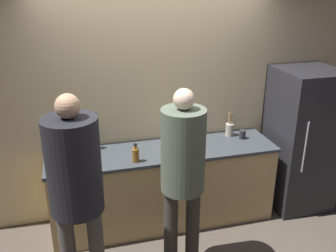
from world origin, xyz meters
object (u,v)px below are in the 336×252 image
object	(u,v)px
refrigerator	(301,139)
cup_black	(242,134)
bottle_amber	(136,155)
fruit_bowl	(176,144)
cup_blue	(55,151)
person_center	(183,165)
utensil_crock	(230,129)
bottle_green	(96,142)
person_left	(75,180)

from	to	relation	value
refrigerator	cup_black	bearing A→B (deg)	173.49
bottle_amber	cup_black	xyz separation A→B (m)	(1.28, 0.25, -0.03)
fruit_bowl	cup_blue	bearing A→B (deg)	173.22
person_center	utensil_crock	world-z (taller)	person_center
person_center	bottle_green	size ratio (longest dim) A/B	9.56
refrigerator	person_left	xyz separation A→B (m)	(-2.59, -0.85, 0.31)
person_center	bottle_green	distance (m)	1.18
bottle_amber	bottle_green	bearing A→B (deg)	130.26
person_center	refrigerator	bearing A→B (deg)	23.38
person_left	utensil_crock	distance (m)	2.06
cup_blue	cup_black	world-z (taller)	same
bottle_green	cup_black	world-z (taller)	bottle_green
person_center	utensil_crock	distance (m)	1.27
bottle_green	fruit_bowl	bearing A→B (deg)	-14.54
cup_blue	bottle_green	bearing A→B (deg)	8.70
bottle_amber	cup_black	distance (m)	1.30
refrigerator	cup_blue	world-z (taller)	refrigerator
person_center	utensil_crock	bearing A→B (deg)	47.39
person_center	bottle_green	xyz separation A→B (m)	(-0.67, 0.97, -0.12)
utensil_crock	cup_blue	distance (m)	1.94
person_center	bottle_green	bearing A→B (deg)	124.57
fruit_bowl	cup_blue	world-z (taller)	fruit_bowl
utensil_crock	person_center	bearing A→B (deg)	-132.61
cup_blue	cup_black	distance (m)	2.05
bottle_green	cup_blue	xyz separation A→B (m)	(-0.42, -0.06, -0.02)
person_center	cup_black	world-z (taller)	person_center
refrigerator	cup_blue	distance (m)	2.78
bottle_green	cup_black	xyz separation A→B (m)	(1.62, -0.16, -0.02)
refrigerator	cup_black	size ratio (longest dim) A/B	16.72
refrigerator	cup_black	distance (m)	0.73
fruit_bowl	utensil_crock	distance (m)	0.72
fruit_bowl	cup_blue	distance (m)	1.26
person_center	bottle_green	world-z (taller)	person_center
cup_black	refrigerator	bearing A→B (deg)	-6.51
utensil_crock	bottle_green	distance (m)	1.52
utensil_crock	bottle_green	size ratio (longest dim) A/B	1.55
cup_blue	fruit_bowl	bearing A→B (deg)	-6.78
refrigerator	bottle_green	xyz separation A→B (m)	(-2.34, 0.24, 0.13)
bottle_amber	cup_black	world-z (taller)	bottle_amber
bottle_amber	person_center	bearing A→B (deg)	-60.22
fruit_bowl	bottle_amber	size ratio (longest dim) A/B	1.70
utensil_crock	cup_blue	bearing A→B (deg)	-179.20
person_center	bottle_amber	distance (m)	0.65
person_left	fruit_bowl	size ratio (longest dim) A/B	5.50
person_left	cup_black	bearing A→B (deg)	26.57
person_center	cup_black	xyz separation A→B (m)	(0.96, 0.81, -0.14)
person_left	fruit_bowl	xyz separation A→B (m)	(1.07, 0.88, -0.20)
fruit_bowl	cup_blue	size ratio (longest dim) A/B	3.33
utensil_crock	bottle_amber	xyz separation A→B (m)	(-1.17, -0.37, -0.00)
utensil_crock	fruit_bowl	bearing A→B (deg)	-165.84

